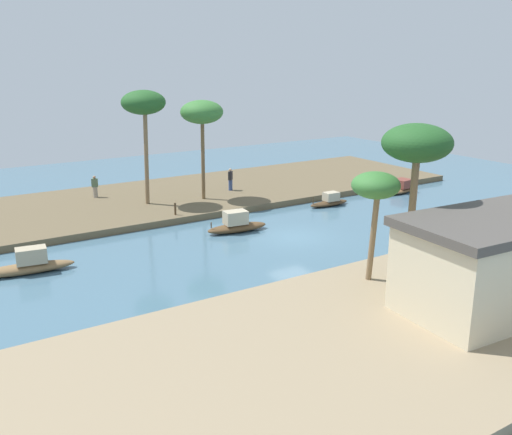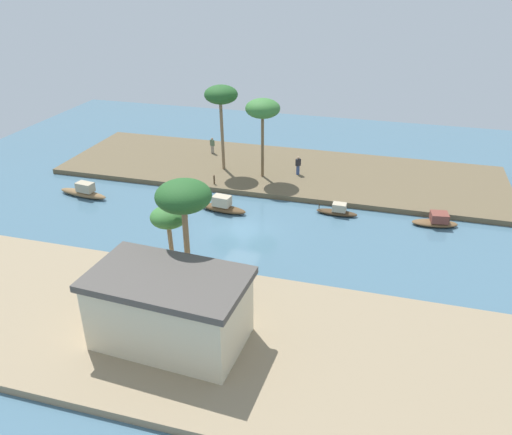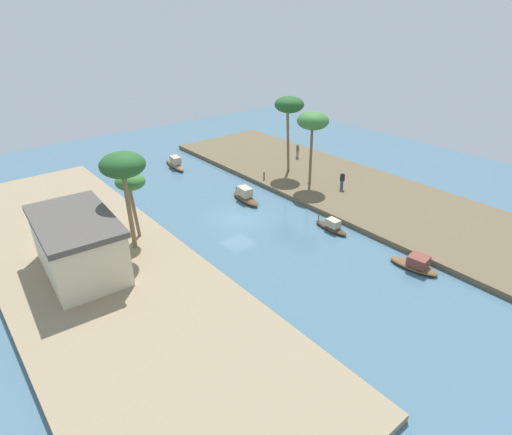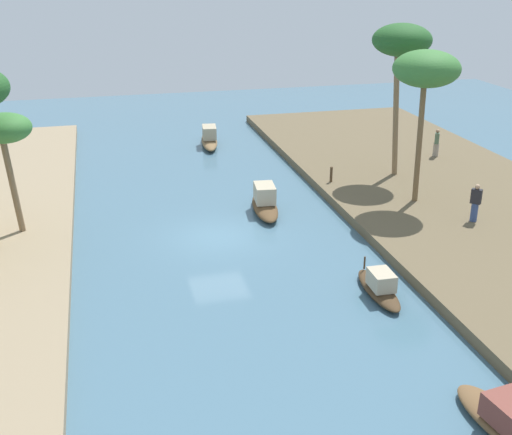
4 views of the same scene
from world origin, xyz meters
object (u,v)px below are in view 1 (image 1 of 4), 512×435
Objects in this scene: person_by_mooring at (95,187)px; palm_tree_left_far at (143,104)px; mooring_post at (175,209)px; palm_tree_left_near at (202,113)px; sampan_foreground at (27,265)px; sampan_downstream_large at (237,224)px; person_on_near_bank at (230,180)px; sampan_with_tall_canopy at (401,188)px; palm_tree_right_tall at (376,188)px; riverside_building at (494,263)px; sampan_midstream at (330,201)px; palm_tree_right_short at (417,146)px.

person_by_mooring is 0.21× the size of palm_tree_left_far.
palm_tree_left_far is at bearing -29.22° from person_by_mooring.
person_by_mooring is 2.00× the size of mooring_post.
palm_tree_left_near reaches higher than person_by_mooring.
sampan_foreground is at bearing 40.15° from palm_tree_left_far.
sampan_downstream_large is 9.58m from person_on_near_bank.
person_by_mooring is at bearing -32.10° from sampan_with_tall_canopy.
palm_tree_right_tall is (15.79, 13.18, 4.45)m from sampan_with_tall_canopy.
riverside_building is (-2.75, 15.97, 1.95)m from sampan_downstream_large.
riverside_building is at bearing 102.79° from palm_tree_left_far.
person_on_near_bank is 20.22m from palm_tree_right_tall.
sampan_midstream is at bearing -6.59° from sampan_with_tall_canopy.
person_by_mooring is 0.22× the size of palm_tree_right_short.
sampan_with_tall_canopy is 21.09m from palm_tree_right_short.
person_on_near_bank is at bearing -144.42° from sampan_foreground.
sampan_with_tall_canopy is at bearing -135.57° from palm_tree_right_short.
person_on_near_bank is at bearing -147.22° from mooring_post.
palm_tree_left_near is at bearing -32.75° from sampan_midstream.
palm_tree_right_short is (-2.12, 12.01, 6.25)m from sampan_downstream_large.
sampan_foreground is 5.92× the size of mooring_post.
sampan_with_tall_canopy is 21.04m from palm_tree_right_tall.
palm_tree_right_tall is (8.29, 13.00, 4.50)m from sampan_midstream.
person_by_mooring is at bearing -33.40° from sampan_midstream.
sampan_foreground is 0.59× the size of riverside_building.
palm_tree_right_short is (-7.31, 23.83, 5.52)m from person_by_mooring.
palm_tree_right_short is at bearing 65.29° from sampan_midstream.
palm_tree_left_far is at bearing -38.50° from person_on_near_bank.
person_by_mooring is at bearing -57.70° from palm_tree_left_far.
mooring_post is (6.65, 4.28, -0.43)m from person_on_near_bank.
sampan_midstream is 0.42× the size of palm_tree_left_far.
palm_tree_right_tall reaches higher than riverside_building.
palm_tree_left_far is at bearing -64.81° from sampan_downstream_large.
palm_tree_left_far reaches higher than sampan_with_tall_canopy.
sampan_midstream is (7.50, 0.17, -0.06)m from sampan_with_tall_canopy.
sampan_with_tall_canopy is at bearing 108.20° from person_on_near_bank.
palm_tree_left_near is (3.03, 1.36, 5.37)m from person_on_near_bank.
palm_tree_right_tall is (0.68, 18.19, -1.81)m from palm_tree_left_near.
sampan_downstream_large is 4.94× the size of mooring_post.
palm_tree_right_tall is 0.71× the size of palm_tree_right_short.
palm_tree_right_short reaches higher than sampan_foreground.
mooring_post is 0.11× the size of palm_tree_right_short.
sampan_foreground is at bearing 24.49° from mooring_post.
palm_tree_left_far is (-9.79, -8.25, 6.95)m from sampan_foreground.
person_by_mooring is 8.21m from mooring_post.
palm_tree_right_short is at bearing 36.53° from sampan_with_tall_canopy.
palm_tree_left_far reaches higher than mooring_post.
palm_tree_right_short is (-1.42, 0.91, 1.88)m from palm_tree_right_tall.
person_on_near_bank is 7.92m from mooring_post.
mooring_post is (-2.96, 7.64, -0.35)m from person_by_mooring.
mooring_post is at bearing -147.85° from sampan_foreground.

